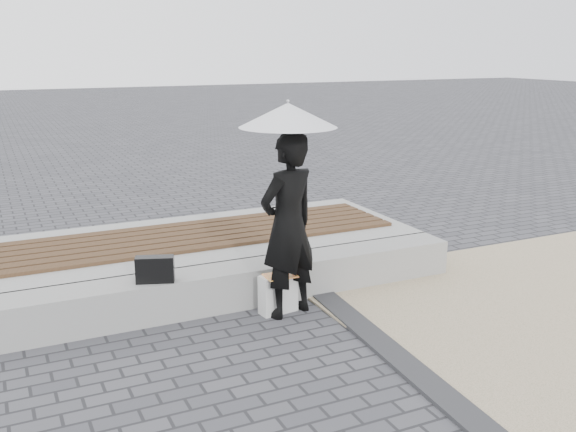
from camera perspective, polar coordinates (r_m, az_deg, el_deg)
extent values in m
plane|color=#46464A|center=(5.45, 1.75, -13.42)|extent=(80.00, 80.00, 0.00)
cube|color=#2F2F32|center=(5.42, 11.53, -13.66)|extent=(0.61, 5.20, 0.04)
cube|color=gray|center=(6.70, -4.47, -6.04)|extent=(5.00, 0.45, 0.40)
cube|color=#9C9D98|center=(7.78, -7.63, -3.18)|extent=(5.00, 2.00, 0.40)
imported|color=black|center=(6.21, 0.00, -0.85)|extent=(0.76, 0.62, 1.81)
cylinder|color=#BCBCC1|center=(6.09, 0.00, 3.53)|extent=(0.02, 0.02, 0.92)
cone|color=silver|center=(6.01, 0.00, 8.87)|extent=(0.92, 0.92, 0.22)
sphere|color=#BCBCC1|center=(6.00, 0.00, 10.08)|extent=(0.03, 0.03, 0.03)
cube|color=black|center=(6.27, -11.63, -4.62)|extent=(0.38, 0.24, 0.25)
cube|color=white|center=(6.46, -0.87, -6.83)|extent=(0.39, 0.21, 0.40)
cube|color=#F54341|center=(6.35, -0.69, -5.27)|extent=(0.31, 0.23, 0.01)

